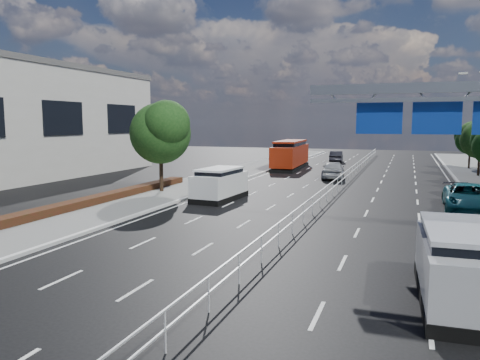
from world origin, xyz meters
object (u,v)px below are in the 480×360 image
(silver_minivan, at_px, (464,266))
(parked_car_dark, at_px, (463,197))
(overhead_gantry, at_px, (456,111))
(white_minivan, at_px, (220,184))
(near_car_dark, at_px, (336,157))
(parked_car_teal, at_px, (468,197))
(near_car_silver, at_px, (333,170))
(red_bus, at_px, (290,154))

(silver_minivan, height_order, parked_car_dark, silver_minivan)
(overhead_gantry, bearing_deg, parked_car_dark, 81.06)
(parked_car_dark, bearing_deg, overhead_gantry, -106.39)
(white_minivan, distance_m, near_car_dark, 32.69)
(overhead_gantry, relative_size, white_minivan, 2.04)
(overhead_gantry, relative_size, parked_car_dark, 2.26)
(overhead_gantry, height_order, parked_car_teal, overhead_gantry)
(near_car_dark, bearing_deg, parked_car_dark, 106.68)
(overhead_gantry, bearing_deg, white_minivan, 154.25)
(overhead_gantry, xyz_separation_m, parked_car_dark, (1.41, 8.95, -4.95))
(overhead_gantry, height_order, near_car_silver, overhead_gantry)
(near_car_silver, height_order, parked_car_teal, near_car_silver)
(white_minivan, height_order, red_bus, red_bus)
(near_car_silver, relative_size, parked_car_teal, 0.88)
(parked_car_dark, bearing_deg, parked_car_teal, -89.27)
(white_minivan, relative_size, parked_car_teal, 0.90)
(silver_minivan, relative_size, parked_car_dark, 1.20)
(near_car_dark, relative_size, silver_minivan, 0.81)
(white_minivan, bearing_deg, red_bus, 95.42)
(parked_car_dark, bearing_deg, near_car_dark, 104.27)
(parked_car_dark, bearing_deg, silver_minivan, -103.05)
(white_minivan, xyz_separation_m, near_car_dark, (2.96, 32.55, -0.32))
(white_minivan, relative_size, silver_minivan, 0.92)
(parked_car_teal, distance_m, parked_car_dark, 1.07)
(parked_car_dark, bearing_deg, red_bus, 120.53)
(parked_car_teal, bearing_deg, parked_car_dark, 99.61)
(white_minivan, height_order, silver_minivan, silver_minivan)
(red_bus, relative_size, parked_car_teal, 1.90)
(parked_car_teal, bearing_deg, white_minivan, -173.46)
(red_bus, bearing_deg, parked_car_teal, -55.91)
(overhead_gantry, xyz_separation_m, white_minivan, (-13.56, 6.54, -4.56))
(white_minivan, bearing_deg, near_car_dark, 88.48)
(overhead_gantry, relative_size, near_car_dark, 2.32)
(near_car_dark, distance_m, silver_minivan, 48.07)
(overhead_gantry, distance_m, red_bus, 32.55)
(red_bus, xyz_separation_m, parked_car_dark, (15.65, -20.05, -0.98))
(near_car_dark, height_order, parked_car_teal, parked_car_teal)
(overhead_gantry, xyz_separation_m, parked_car_teal, (1.56, 7.89, -4.83))
(near_car_dark, bearing_deg, overhead_gantry, 100.13)
(white_minivan, distance_m, silver_minivan, 19.60)
(near_car_dark, bearing_deg, parked_car_teal, 106.25)
(near_car_silver, height_order, silver_minivan, silver_minivan)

